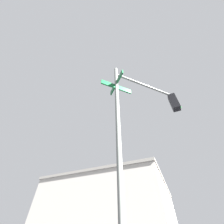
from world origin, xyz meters
The scene contains 2 objects.
traffic_signal_near centered at (-6.56, -5.82, 4.45)m, with size 2.40×2.47×6.26m.
building_stucco centered at (-17.27, 18.94, 4.52)m, with size 18.84×22.18×9.03m.
Camera 1 is at (-6.45, -9.20, 1.28)m, focal length 21.68 mm.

